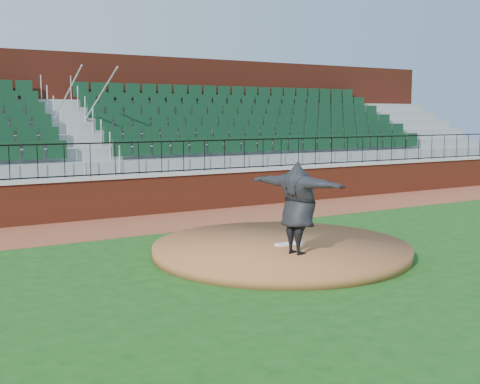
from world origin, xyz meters
name	(u,v)px	position (x,y,z in m)	size (l,w,h in m)	color
ground	(275,257)	(0.00, 0.00, 0.00)	(90.00, 90.00, 0.00)	#174A15
warning_track	(172,221)	(0.00, 5.40, 0.01)	(34.00, 3.20, 0.01)	brown
field_wall	(151,195)	(0.00, 7.00, 0.60)	(34.00, 0.35, 1.20)	maroon
wall_cap	(151,175)	(0.00, 7.00, 1.25)	(34.00, 0.45, 0.10)	#B7B7B7
wall_railing	(150,158)	(0.00, 7.00, 1.80)	(34.00, 0.05, 1.00)	black
seating_stands	(120,139)	(0.00, 9.72, 2.30)	(34.00, 5.10, 4.60)	gray
concourse_wall	(95,125)	(0.00, 12.52, 2.75)	(34.00, 0.50, 5.50)	maroon
pitchers_mound	(281,249)	(0.26, 0.13, 0.12)	(5.79, 5.79, 0.25)	brown
pitching_rubber	(290,244)	(0.37, -0.04, 0.27)	(0.69, 0.17, 0.05)	white
pitcher	(298,208)	(-0.02, -0.87, 1.22)	(2.38, 0.65, 1.93)	black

